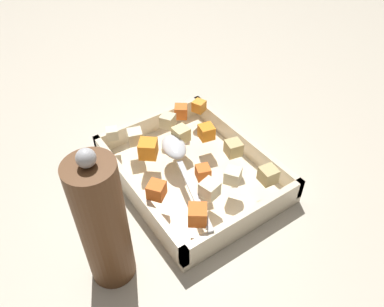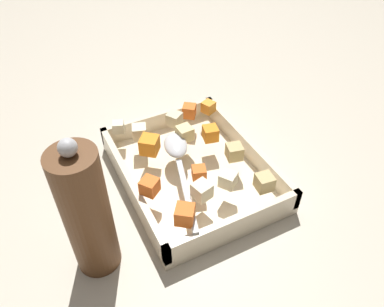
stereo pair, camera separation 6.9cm
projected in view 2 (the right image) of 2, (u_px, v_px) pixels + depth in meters
The scene contains 19 objects.
ground_plane at pixel (192, 183), 0.73m from camera, with size 4.00×4.00×0.00m, color #BCB29E.
baking_dish at pixel (192, 172), 0.73m from camera, with size 0.32×0.26×0.05m.
carrot_chunk_near_right at pixel (185, 214), 0.58m from camera, with size 0.03×0.03×0.03m, color orange.
carrot_chunk_center at pixel (208, 107), 0.80m from camera, with size 0.02×0.02×0.02m, color orange.
carrot_chunk_far_right at pixel (199, 173), 0.65m from camera, with size 0.02×0.02×0.02m, color orange.
carrot_chunk_front_center at pixel (150, 186), 0.63m from camera, with size 0.03×0.03×0.03m, color orange.
carrot_chunk_near_left at pixel (189, 111), 0.79m from camera, with size 0.03×0.03×0.03m, color orange.
carrot_chunk_heap_top at pixel (149, 145), 0.70m from camera, with size 0.03×0.03×0.03m, color orange.
carrot_chunk_corner_sw at pixel (210, 133), 0.73m from camera, with size 0.03×0.03×0.03m, color orange.
potato_chunk_back_center at pixel (234, 152), 0.69m from camera, with size 0.03×0.03×0.03m, color tan.
potato_chunk_mid_left at pixel (185, 133), 0.73m from camera, with size 0.03×0.03×0.03m, color #E0CC89.
potato_chunk_under_handle at pixel (202, 191), 0.62m from camera, with size 0.03×0.03×0.03m, color beige.
potato_chunk_rim_edge at pixel (139, 132), 0.73m from camera, with size 0.03×0.03×0.03m, color beige.
potato_chunk_mid_right at pixel (264, 182), 0.63m from camera, with size 0.03×0.03×0.03m, color tan.
potato_chunk_far_left at pixel (118, 127), 0.75m from camera, with size 0.02×0.02×0.02m, color beige.
potato_chunk_near_spoon at pixel (174, 119), 0.77m from camera, with size 0.03×0.03×0.03m, color beige.
potato_chunk_corner_ne at pixel (228, 179), 0.64m from camera, with size 0.03×0.03×0.03m, color beige.
serving_spoon at pixel (177, 150), 0.70m from camera, with size 0.23×0.09×0.02m.
pepper_mill at pixel (87, 214), 0.53m from camera, with size 0.07×0.07×0.25m.
Camera 2 is at (-0.45, 0.23, 0.53)m, focal length 35.27 mm.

